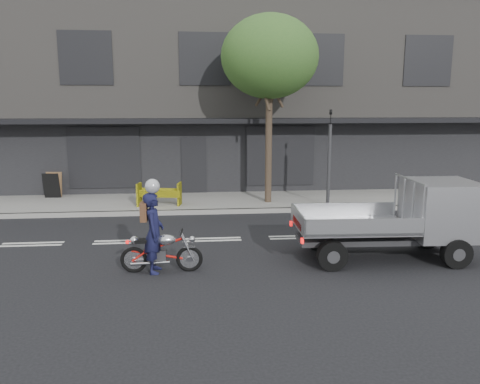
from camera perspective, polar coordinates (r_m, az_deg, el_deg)
name	(u,v)px	position (r m, az deg, el deg)	size (l,w,h in m)	color
ground	(212,240)	(12.98, -3.42, -5.81)	(80.00, 80.00, 0.00)	black
sidewalk	(208,202)	(17.53, -3.95, -1.23)	(32.00, 3.20, 0.15)	gray
kerb	(209,212)	(15.96, -3.81, -2.41)	(32.00, 0.20, 0.15)	gray
building_main	(203,98)	(23.75, -4.49, 11.40)	(26.00, 10.00, 8.00)	slate
street_tree	(270,57)	(16.92, 3.63, 16.06)	(3.40, 3.40, 6.74)	#382B21
traffic_light_pole	(329,163)	(16.57, 10.80, 3.45)	(0.12, 0.12, 3.50)	#2D2D30
motorcycle	(161,251)	(10.57, -9.55, -7.08)	(1.82, 0.53, 0.94)	black
rider	(154,233)	(10.47, -10.45, -4.92)	(0.65, 0.43, 1.80)	#141538
flatbed_ute	(425,213)	(12.06, 21.64, -2.34)	(4.31, 1.90, 1.97)	black
construction_barrier	(159,195)	(16.52, -9.86, -0.34)	(1.51, 0.60, 0.84)	#FFF40D
sandwich_board	(52,186)	(19.14, -21.99, 0.72)	(0.61, 0.41, 0.96)	black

